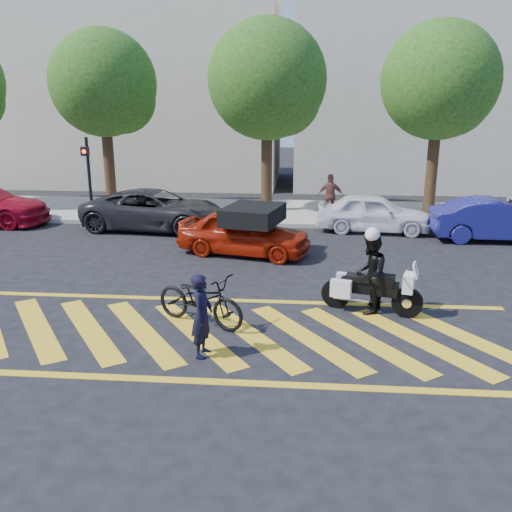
# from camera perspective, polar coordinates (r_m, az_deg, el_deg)

# --- Properties ---
(ground) EXTENTS (90.00, 90.00, 0.00)m
(ground) POSITION_cam_1_polar(r_m,az_deg,el_deg) (10.92, -3.17, -8.23)
(ground) COLOR black
(ground) RESTS_ON ground
(sidewalk) EXTENTS (60.00, 5.00, 0.15)m
(sidewalk) POSITION_cam_1_polar(r_m,az_deg,el_deg) (22.33, 1.10, 4.66)
(sidewalk) COLOR #9E998E
(sidewalk) RESTS_ON ground
(crosswalk) EXTENTS (12.33, 4.00, 0.01)m
(crosswalk) POSITION_cam_1_polar(r_m,az_deg,el_deg) (10.92, -3.37, -8.21)
(crosswalk) COLOR gold
(crosswalk) RESTS_ON ground
(building_left) EXTENTS (16.00, 8.00, 10.00)m
(building_left) POSITION_cam_1_polar(r_m,az_deg,el_deg) (32.26, -12.66, 16.59)
(building_left) COLOR beige
(building_left) RESTS_ON ground
(building_right) EXTENTS (16.00, 8.00, 11.00)m
(building_right) POSITION_cam_1_polar(r_m,az_deg,el_deg) (31.78, 19.53, 17.00)
(building_right) COLOR beige
(building_right) RESTS_ON ground
(tree_left) EXTENTS (4.20, 4.20, 7.26)m
(tree_left) POSITION_cam_1_polar(r_m,az_deg,el_deg) (23.27, -15.40, 16.76)
(tree_left) COLOR black
(tree_left) RESTS_ON ground
(tree_center) EXTENTS (4.60, 4.60, 7.56)m
(tree_center) POSITION_cam_1_polar(r_m,az_deg,el_deg) (21.96, 1.53, 17.64)
(tree_center) COLOR black
(tree_center) RESTS_ON ground
(tree_right) EXTENTS (4.40, 4.40, 7.41)m
(tree_right) POSITION_cam_1_polar(r_m,az_deg,el_deg) (22.52, 19.03, 16.64)
(tree_right) COLOR black
(tree_right) RESTS_ON ground
(signal_pole) EXTENTS (0.28, 0.43, 3.20)m
(signal_pole) POSITION_cam_1_polar(r_m,az_deg,el_deg) (21.29, -17.24, 8.42)
(signal_pole) COLOR black
(signal_pole) RESTS_ON ground
(officer_bike) EXTENTS (0.43, 0.60, 1.55)m
(officer_bike) POSITION_cam_1_polar(r_m,az_deg,el_deg) (9.80, -5.69, -6.27)
(officer_bike) COLOR black
(officer_bike) RESTS_ON ground
(bicycle) EXTENTS (2.21, 1.59, 1.11)m
(bicycle) POSITION_cam_1_polar(r_m,az_deg,el_deg) (11.23, -5.91, -4.53)
(bicycle) COLOR black
(bicycle) RESTS_ON ground
(police_motorcycle) EXTENTS (2.15, 1.04, 0.97)m
(police_motorcycle) POSITION_cam_1_polar(r_m,az_deg,el_deg) (12.08, 11.89, -3.42)
(police_motorcycle) COLOR black
(police_motorcycle) RESTS_ON ground
(officer_moto) EXTENTS (0.89, 1.02, 1.76)m
(officer_moto) POSITION_cam_1_polar(r_m,az_deg,el_deg) (11.96, 11.91, -1.84)
(officer_moto) COLOR black
(officer_moto) RESTS_ON ground
(red_convertible) EXTENTS (4.25, 2.50, 1.36)m
(red_convertible) POSITION_cam_1_polar(r_m,az_deg,el_deg) (16.26, -1.25, 2.51)
(red_convertible) COLOR #9D1907
(red_convertible) RESTS_ON ground
(parked_mid_left) EXTENTS (5.39, 2.95, 1.43)m
(parked_mid_left) POSITION_cam_1_polar(r_m,az_deg,el_deg) (19.80, -10.56, 4.80)
(parked_mid_left) COLOR black
(parked_mid_left) RESTS_ON ground
(parked_mid_right) EXTENTS (4.10, 1.98, 1.35)m
(parked_mid_right) POSITION_cam_1_polar(r_m,az_deg,el_deg) (19.59, 12.28, 4.46)
(parked_mid_right) COLOR white
(parked_mid_right) RESTS_ON ground
(parked_right) EXTENTS (4.23, 1.49, 1.39)m
(parked_right) POSITION_cam_1_polar(r_m,az_deg,el_deg) (19.56, 23.99, 3.48)
(parked_right) COLOR navy
(parked_right) RESTS_ON ground
(pedestrian_right) EXTENTS (1.00, 0.46, 1.66)m
(pedestrian_right) POSITION_cam_1_polar(r_m,az_deg,el_deg) (21.00, 7.84, 6.29)
(pedestrian_right) COLOR brown
(pedestrian_right) RESTS_ON sidewalk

